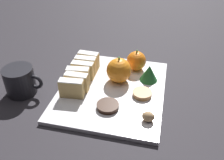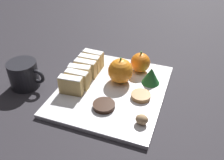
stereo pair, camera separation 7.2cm
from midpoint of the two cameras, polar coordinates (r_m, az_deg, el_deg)
name	(u,v)px [view 2 (the right image)]	position (r m, az deg, el deg)	size (l,w,h in m)	color
ground_plane	(112,91)	(0.74, 2.77, -2.73)	(6.00, 6.00, 0.00)	#28262B
serving_platter	(112,90)	(0.74, 2.78, -2.36)	(0.30, 0.35, 0.01)	white
stollen_slice_front	(71,85)	(0.71, -6.53, -1.32)	(0.07, 0.03, 0.06)	tan
stollen_slice_second	(77,80)	(0.73, -5.19, 0.00)	(0.07, 0.02, 0.06)	tan
stollen_slice_third	(80,74)	(0.75, -4.64, 1.40)	(0.07, 0.03, 0.06)	tan
stollen_slice_fourth	(86,68)	(0.78, -3.44, 2.56)	(0.07, 0.03, 0.06)	tan
stollen_slice_fifth	(89,63)	(0.80, -2.64, 3.72)	(0.07, 0.03, 0.06)	tan
stollen_slice_sixth	(93,59)	(0.82, -1.81, 4.80)	(0.07, 0.03, 0.06)	tan
orange_near	(120,71)	(0.75, 4.71, 2.00)	(0.08, 0.08, 0.08)	orange
orange_far	(140,63)	(0.81, 9.06, 3.88)	(0.06, 0.06, 0.07)	orange
walnut	(142,119)	(0.63, 10.14, -9.00)	(0.03, 0.03, 0.03)	tan
chocolate_cookie	(104,105)	(0.67, 1.23, -5.95)	(0.06, 0.06, 0.01)	black
gingerbread_cookie	(141,96)	(0.71, 9.54, -3.69)	(0.06, 0.06, 0.01)	#A3703D
evergreen_sprig	(151,76)	(0.76, 11.62, 0.88)	(0.05, 0.05, 0.05)	#23662D
coffee_mug	(24,75)	(0.78, -16.98, 1.12)	(0.12, 0.09, 0.08)	#232328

